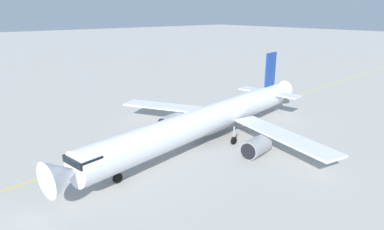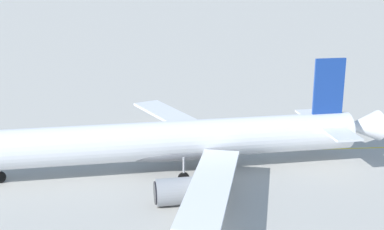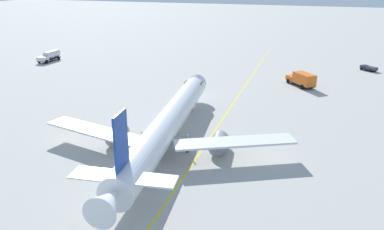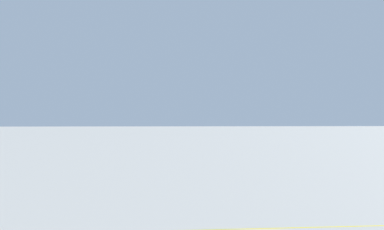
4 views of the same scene
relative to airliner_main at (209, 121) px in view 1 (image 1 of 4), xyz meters
The scene contains 3 objects.
ground_plane 3.19m from the airliner_main, 30.74° to the left, with size 600.00×600.00×0.00m, color #ADAAA3.
airliner_main is the anchor object (origin of this frame).
taxiway_centreline 7.39m from the airliner_main, 127.25° to the right, with size 173.38×9.97×0.01m.
Camera 1 is at (28.83, 31.16, 17.54)m, focal length 30.92 mm.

